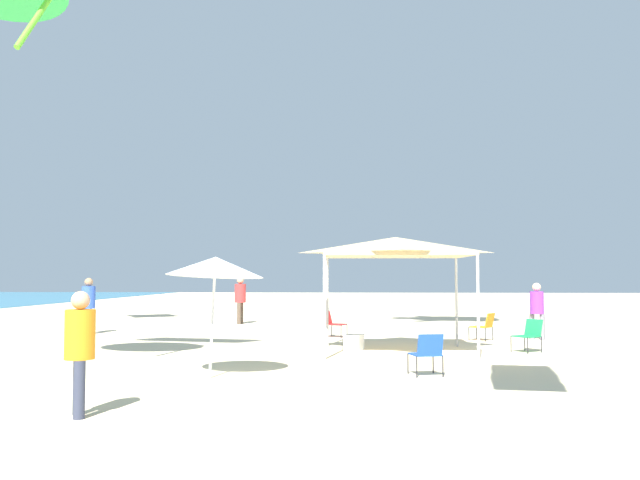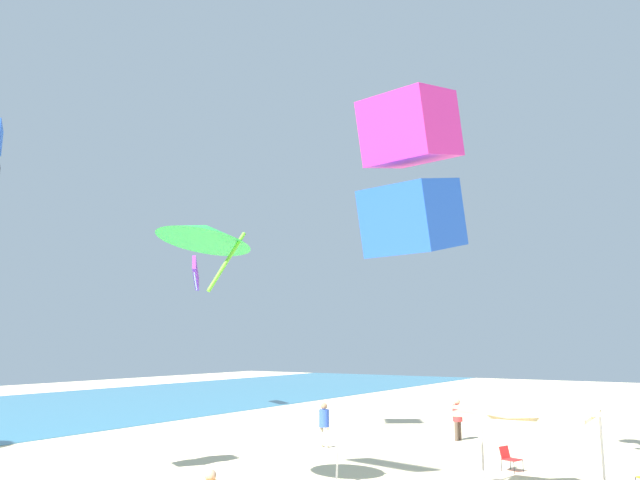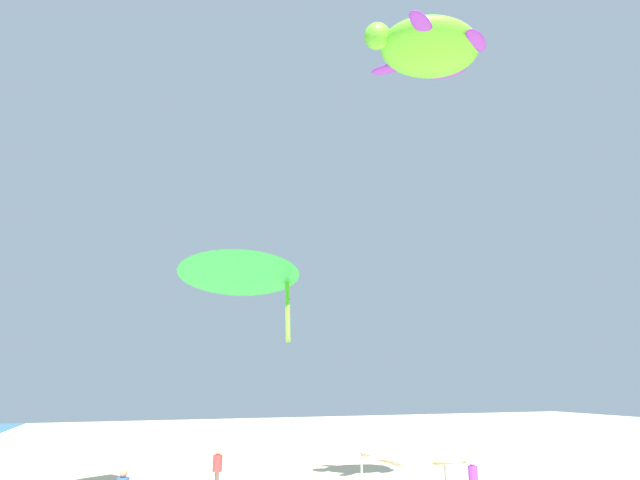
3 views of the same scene
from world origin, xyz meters
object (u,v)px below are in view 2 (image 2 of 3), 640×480
at_px(folding_chair_right_of_tent, 509,457).
at_px(kite_delta_green, 205,234).
at_px(person_watching_sky, 457,416).
at_px(beach_umbrella, 339,434).
at_px(kite_box_magenta, 411,173).
at_px(kite_parafoil_purple, 196,274).
at_px(person_beachcomber, 324,421).
at_px(canopy_tent, 526,406).

xyz_separation_m(folding_chair_right_of_tent, kite_delta_green, (-9.29, 5.99, 7.16)).
bearing_deg(person_watching_sky, beach_umbrella, 13.07).
bearing_deg(beach_umbrella, person_watching_sky, 8.20).
relative_size(beach_umbrella, kite_box_magenta, 0.86).
height_order(folding_chair_right_of_tent, kite_parafoil_purple, kite_parafoil_purple).
bearing_deg(person_watching_sky, folding_chair_right_of_tent, 40.00).
xyz_separation_m(beach_umbrella, kite_parafoil_purple, (16.65, 21.39, 6.99)).
xyz_separation_m(person_beachcomber, kite_parafoil_purple, (7.52, 15.17, 8.00)).
xyz_separation_m(folding_chair_right_of_tent, person_beachcomber, (0.72, 8.14, 0.61)).
bearing_deg(folding_chair_right_of_tent, person_beachcomber, 104.49).
relative_size(kite_delta_green, kite_box_magenta, 1.27).
height_order(kite_parafoil_purple, kite_delta_green, kite_parafoil_purple).
height_order(person_watching_sky, kite_box_magenta, kite_box_magenta).
bearing_deg(kite_parafoil_purple, kite_delta_green, -174.67).
relative_size(canopy_tent, kite_delta_green, 1.06).
distance_m(kite_parafoil_purple, kite_delta_green, 24.68).
distance_m(beach_umbrella, kite_parafoil_purple, 27.99).
bearing_deg(folding_chair_right_of_tent, kite_parafoil_purple, 90.08).
distance_m(kite_parafoil_purple, kite_box_magenta, 34.32).
relative_size(folding_chair_right_of_tent, kite_parafoil_purple, 0.28).
bearing_deg(beach_umbrella, kite_delta_green, 102.18).
bearing_deg(person_watching_sky, person_beachcomber, -36.03).
bearing_deg(canopy_tent, beach_umbrella, 139.70).
distance_m(person_watching_sky, kite_box_magenta, 21.52).
xyz_separation_m(kite_parafoil_purple, kite_box_magenta, (-22.20, -26.09, -2.00)).
xyz_separation_m(canopy_tent, person_watching_sky, (9.67, 5.68, -1.53)).
relative_size(beach_umbrella, kite_parafoil_purple, 0.82).
bearing_deg(person_beachcomber, beach_umbrella, -41.46).
bearing_deg(canopy_tent, person_beachcomber, 64.10).
relative_size(person_beachcomber, kite_delta_green, 0.53).
height_order(canopy_tent, folding_chair_right_of_tent, canopy_tent).
xyz_separation_m(beach_umbrella, folding_chair_right_of_tent, (8.41, -1.91, -1.62)).
xyz_separation_m(folding_chair_right_of_tent, kite_box_magenta, (-13.97, -2.78, 6.60)).
height_order(person_beachcomber, kite_parafoil_purple, kite_parafoil_purple).
distance_m(beach_umbrella, person_watching_sky, 14.17).
bearing_deg(person_beachcomber, kite_box_magenta, -39.13).
height_order(canopy_tent, person_beachcomber, canopy_tent).
height_order(folding_chair_right_of_tent, kite_box_magenta, kite_box_magenta).
distance_m(canopy_tent, person_watching_sky, 11.32).
relative_size(person_beachcomber, kite_parafoil_purple, 0.64).
height_order(canopy_tent, beach_umbrella, canopy_tent).
distance_m(person_beachcomber, kite_parafoil_purple, 18.72).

